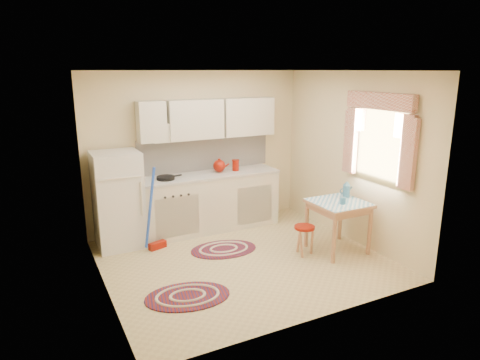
# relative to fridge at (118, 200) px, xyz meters

# --- Properties ---
(room_shell) EXTENTS (3.64, 3.60, 2.52)m
(room_shell) POSITION_rel_fridge_xyz_m (1.53, -1.01, 0.90)
(room_shell) COLOR tan
(room_shell) RESTS_ON ground
(fridge) EXTENTS (0.65, 0.60, 1.40)m
(fridge) POSITION_rel_fridge_xyz_m (0.00, 0.00, 0.00)
(fridge) COLOR silver
(fridge) RESTS_ON ground
(broom) EXTENTS (0.30, 0.20, 1.20)m
(broom) POSITION_rel_fridge_xyz_m (0.45, -0.35, -0.10)
(broom) COLOR blue
(broom) RESTS_ON ground
(base_cabinets) EXTENTS (2.25, 0.60, 0.88)m
(base_cabinets) POSITION_rel_fridge_xyz_m (1.43, 0.05, -0.26)
(base_cabinets) COLOR beige
(base_cabinets) RESTS_ON ground
(countertop) EXTENTS (2.27, 0.62, 0.04)m
(countertop) POSITION_rel_fridge_xyz_m (1.43, 0.05, 0.20)
(countertop) COLOR #B2AFA9
(countertop) RESTS_ON base_cabinets
(frying_pan) EXTENTS (0.32, 0.32, 0.05)m
(frying_pan) POSITION_rel_fridge_xyz_m (0.71, 0.00, 0.24)
(frying_pan) COLOR black
(frying_pan) RESTS_ON countertop
(red_kettle) EXTENTS (0.26, 0.25, 0.22)m
(red_kettle) POSITION_rel_fridge_xyz_m (1.62, 0.05, 0.33)
(red_kettle) COLOR maroon
(red_kettle) RESTS_ON countertop
(red_canister) EXTENTS (0.14, 0.14, 0.16)m
(red_canister) POSITION_rel_fridge_xyz_m (1.91, 0.05, 0.30)
(red_canister) COLOR maroon
(red_canister) RESTS_ON countertop
(table) EXTENTS (0.72, 0.72, 0.72)m
(table) POSITION_rel_fridge_xyz_m (2.72, -1.56, -0.34)
(table) COLOR tan
(table) RESTS_ON ground
(stool) EXTENTS (0.30, 0.30, 0.42)m
(stool) POSITION_rel_fridge_xyz_m (2.21, -1.47, -0.49)
(stool) COLOR maroon
(stool) RESTS_ON ground
(coffee_pot) EXTENTS (0.15, 0.14, 0.25)m
(coffee_pot) POSITION_rel_fridge_xyz_m (2.94, -1.44, 0.15)
(coffee_pot) COLOR #2E648D
(coffee_pot) RESTS_ON table
(mug) EXTENTS (0.09, 0.09, 0.10)m
(mug) POSITION_rel_fridge_xyz_m (2.70, -1.66, 0.07)
(mug) COLOR #2E648D
(mug) RESTS_ON table
(rug_center) EXTENTS (1.04, 0.77, 0.02)m
(rug_center) POSITION_rel_fridge_xyz_m (1.28, -0.82, -0.69)
(rug_center) COLOR maroon
(rug_center) RESTS_ON ground
(rug_left) EXTENTS (1.09, 0.84, 0.02)m
(rug_left) POSITION_rel_fridge_xyz_m (0.36, -1.83, -0.69)
(rug_left) COLOR maroon
(rug_left) RESTS_ON ground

